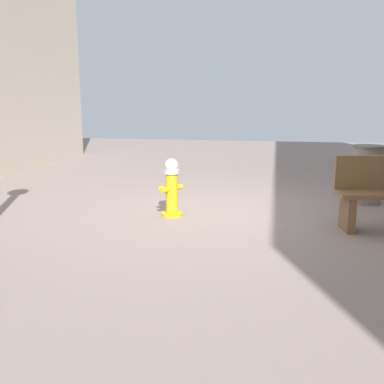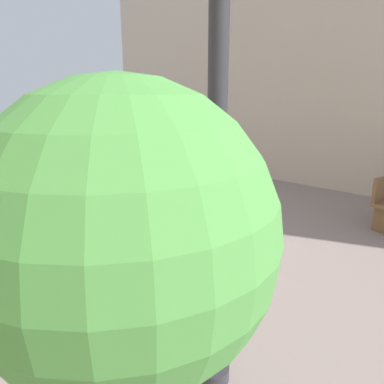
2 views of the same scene
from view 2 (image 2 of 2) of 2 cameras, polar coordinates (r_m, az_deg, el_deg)
name	(u,v)px [view 2 (image 2 of 2)]	position (r m, az deg, el deg)	size (l,w,h in m)	color
ground_plane	(123,219)	(7.01, -10.90, -4.28)	(23.40, 23.40, 0.00)	gray
fire_hydrant	(110,209)	(6.31, -12.98, -2.59)	(0.36, 0.38, 0.84)	gold
bench_near	(222,178)	(8.15, 4.74, 2.28)	(1.46, 0.64, 0.95)	brown
planter_tree	(130,325)	(1.48, -9.88, -20.19)	(1.10, 1.10, 2.40)	slate
street_lamp	(219,40)	(2.53, 4.30, 23.13)	(0.36, 0.36, 4.35)	#2D2D33
trash_bin	(174,169)	(9.15, -2.92, 3.69)	(0.51, 0.51, 0.94)	slate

